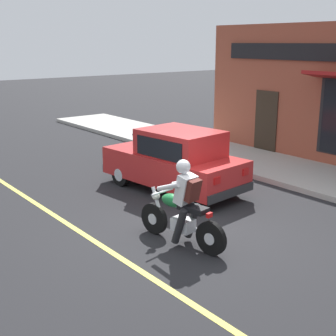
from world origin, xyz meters
TOP-DOWN VIEW (x-y plane):
  - ground_plane at (0.00, 0.00)m, footprint 80.00×80.00m
  - sidewalk_curb at (4.99, 3.00)m, footprint 2.60×22.00m
  - lane_stripe at (-1.80, 3.00)m, footprint 0.12×19.80m
  - motorcycle_with_rider at (-0.57, -0.30)m, footprint 0.66×2.01m
  - car_hatchback at (1.39, 2.31)m, footprint 2.00×3.92m

SIDE VIEW (x-z plane):
  - ground_plane at x=0.00m, z-range 0.00..0.00m
  - lane_stripe at x=-1.80m, z-range 0.00..0.01m
  - sidewalk_curb at x=4.99m, z-range 0.00..0.14m
  - motorcycle_with_rider at x=-0.57m, z-range -0.13..1.49m
  - car_hatchback at x=1.39m, z-range -0.02..1.55m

